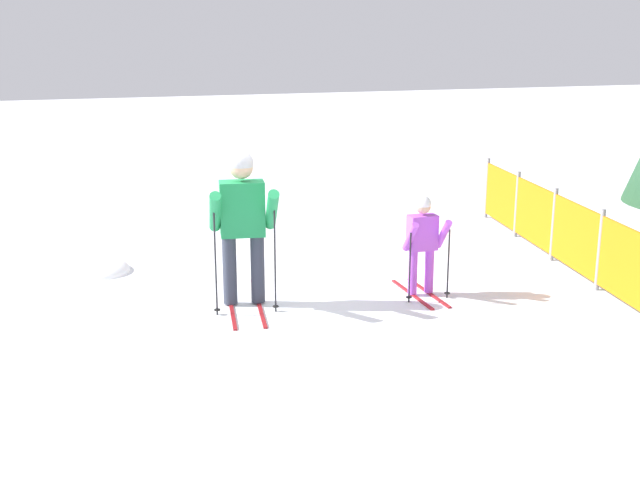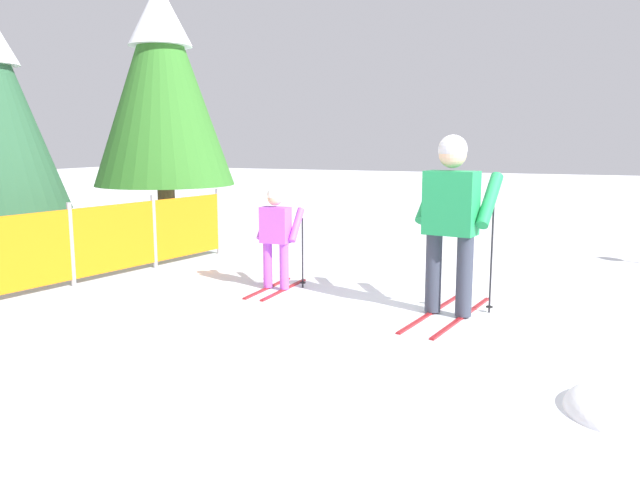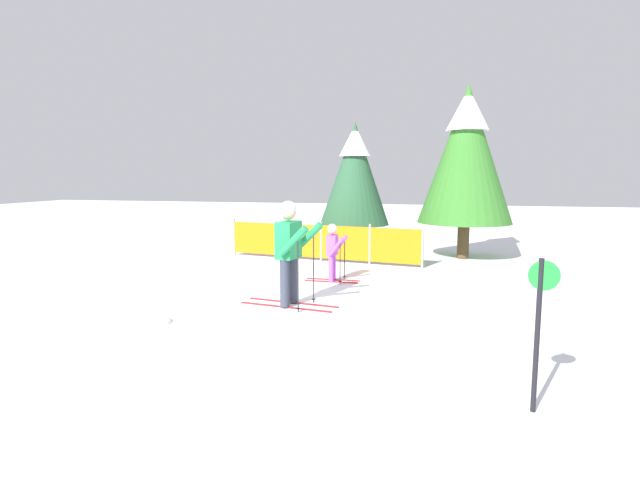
# 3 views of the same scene
# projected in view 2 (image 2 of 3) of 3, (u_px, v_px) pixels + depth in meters

# --- Properties ---
(ground_plane) EXTENTS (60.00, 60.00, 0.00)m
(ground_plane) POSITION_uv_depth(u_px,v_px,m) (441.00, 315.00, 6.35)
(ground_plane) COLOR white
(skier_adult) EXTENTS (1.75, 0.83, 1.81)m
(skier_adult) POSITION_uv_depth(u_px,v_px,m) (452.00, 209.00, 6.18)
(skier_adult) COLOR maroon
(skier_adult) RESTS_ON ground_plane
(skier_child) EXTENTS (1.15, 0.57, 1.22)m
(skier_child) POSITION_uv_depth(u_px,v_px,m) (276.00, 230.00, 7.34)
(skier_child) COLOR maroon
(skier_child) RESTS_ON ground_plane
(safety_fence) EXTENTS (5.28, 0.94, 1.02)m
(safety_fence) POSITION_uv_depth(u_px,v_px,m) (71.00, 245.00, 7.54)
(safety_fence) COLOR gray
(safety_fence) RESTS_ON ground_plane
(conifer_near) EXTENTS (2.47, 2.47, 4.59)m
(conifer_near) POSITION_uv_depth(u_px,v_px,m) (162.00, 79.00, 10.98)
(conifer_near) COLOR #4C3823
(conifer_near) RESTS_ON ground_plane
(snow_mound) EXTENTS (0.81, 0.69, 0.32)m
(snow_mound) POSITION_uv_depth(u_px,v_px,m) (618.00, 411.00, 4.07)
(snow_mound) COLOR white
(snow_mound) RESTS_ON ground_plane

